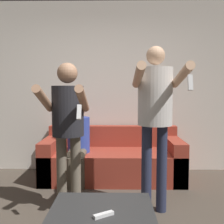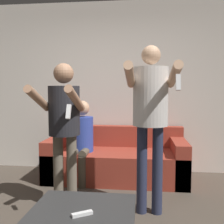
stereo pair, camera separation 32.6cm
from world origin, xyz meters
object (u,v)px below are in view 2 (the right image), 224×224
object	(u,v)px
person_standing_right	(150,108)
person_standing_left	(64,119)
couch	(116,160)
remote_on_table	(82,214)
person_seated	(81,137)
coffee_table	(84,213)

from	to	relation	value
person_standing_right	person_standing_left	bearing A→B (deg)	179.87
person_standing_right	couch	bearing A→B (deg)	113.03
person_standing_right	remote_on_table	bearing A→B (deg)	-116.96
person_standing_left	person_standing_right	size ratio (longest dim) A/B	0.90
couch	person_standing_right	distance (m)	1.45
couch	remote_on_table	bearing A→B (deg)	-91.01
person_seated	person_standing_right	bearing A→B (deg)	-43.83
person_seated	coffee_table	distance (m)	1.81
person_standing_right	remote_on_table	size ratio (longest dim) A/B	12.00
person_standing_left	remote_on_table	xyz separation A→B (m)	(0.42, -0.97, -0.55)
coffee_table	remote_on_table	xyz separation A→B (m)	(0.02, -0.13, 0.06)
couch	person_seated	bearing A→B (deg)	-160.15
person_standing_right	remote_on_table	xyz separation A→B (m)	(-0.49, -0.97, -0.68)
person_standing_left	remote_on_table	distance (m)	1.19
couch	person_standing_left	bearing A→B (deg)	-113.04
person_seated	coffee_table	bearing A→B (deg)	-76.23
coffee_table	remote_on_table	bearing A→B (deg)	-81.71
person_standing_right	coffee_table	world-z (taller)	person_standing_right
person_standing_right	person_seated	world-z (taller)	person_standing_right
person_standing_right	remote_on_table	world-z (taller)	person_standing_right
person_standing_right	coffee_table	bearing A→B (deg)	-121.26
person_standing_left	coffee_table	size ratio (longest dim) A/B	2.07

